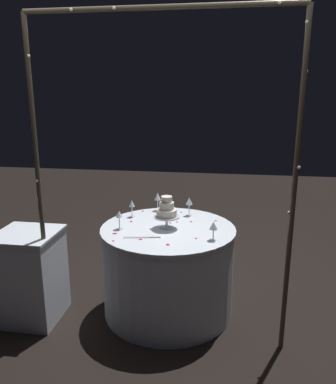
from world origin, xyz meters
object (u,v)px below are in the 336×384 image
main_table (168,269)px  side_table (30,276)px  wine_glass_0 (132,205)px  wine_glass_4 (158,197)px  cake_knife (145,237)px  tiered_cake (167,210)px  wine_glass_2 (189,202)px  wine_glass_3 (119,215)px  decorative_arch (160,142)px  wine_glass_1 (213,226)px

main_table → side_table: bearing=14.3°
side_table → wine_glass_0: size_ratio=4.82×
wine_glass_0 → wine_glass_4: 0.30m
cake_knife → wine_glass_4: bearing=-88.1°
tiered_cake → cake_knife: size_ratio=0.95×
side_table → wine_glass_4: 1.33m
side_table → main_table: bearing=-165.7°
wine_glass_4 → cake_knife: 0.73m
tiered_cake → wine_glass_2: (-0.15, -0.37, -0.02)m
side_table → wine_glass_2: (-1.28, -0.65, 0.52)m
wine_glass_3 → tiered_cake: bearing=-168.6°
wine_glass_2 → wine_glass_4: 0.33m
tiered_cake → cake_knife: tiered_cake is taller
main_table → wine_glass_3: size_ratio=7.20×
main_table → side_table: (1.14, 0.29, -0.00)m
wine_glass_2 → tiered_cake: bearing=67.5°
main_table → cake_knife: bearing=59.9°
wine_glass_0 → wine_glass_3: 0.33m
cake_knife → wine_glass_3: bearing=-33.2°
tiered_cake → wine_glass_0: (0.36, -0.25, -0.04)m
wine_glass_0 → wine_glass_2: wine_glass_2 is taller
wine_glass_3 → decorative_arch: bearing=143.5°
main_table → wine_glass_1: size_ratio=7.64×
wine_glass_0 → wine_glass_3: bearing=85.3°
wine_glass_2 → decorative_arch: bearing=79.1°
main_table → tiered_cake: tiered_cake is taller
wine_glass_4 → cake_knife: (-0.02, 0.72, -0.13)m
wine_glass_0 → cake_knife: bearing=114.4°
tiered_cake → wine_glass_1: 0.45m
tiered_cake → main_table: bearing=-121.9°
wine_glass_2 → wine_glass_3: size_ratio=1.10×
wine_glass_1 → wine_glass_4: (0.56, -0.69, 0.02)m
wine_glass_2 → cake_knife: bearing=64.4°
tiered_cake → cake_knife: 0.32m
decorative_arch → side_table: (1.14, -0.10, -1.17)m
decorative_arch → wine_glass_4: size_ratio=13.56×
main_table → cake_knife: 0.49m
wine_glass_4 → side_table: bearing=38.0°
wine_glass_0 → wine_glass_2: bearing=-167.0°
wine_glass_0 → wine_glass_2: size_ratio=0.92×
side_table → wine_glass_2: bearing=-153.3°
main_table → wine_glass_3: (0.40, 0.09, 0.51)m
decorative_arch → cake_knife: bearing=-41.5°
wine_glass_4 → decorative_arch: bearing=101.5°
main_table → wine_glass_3: wine_glass_3 is taller
wine_glass_3 → wine_glass_1: bearing=170.5°
tiered_cake → wine_glass_0: size_ratio=1.73×
wine_glass_4 → wine_glass_2: bearing=161.3°
wine_glass_0 → wine_glass_1: wine_glass_0 is taller
main_table → wine_glass_1: (-0.39, 0.22, 0.50)m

